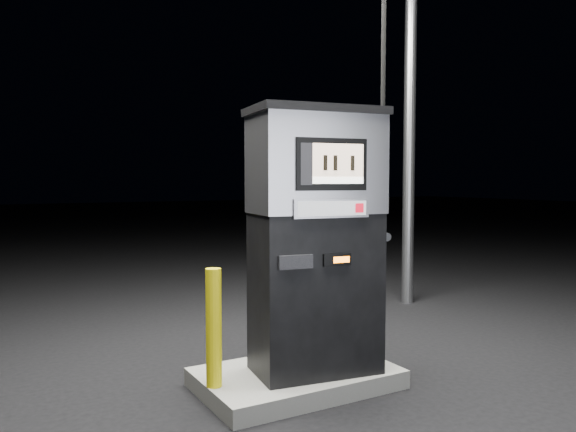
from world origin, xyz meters
TOP-DOWN VIEW (x-y plane):
  - ground at (0.00, 0.00)m, footprint 80.00×80.00m
  - pump_island at (0.00, 0.00)m, footprint 1.60×1.00m
  - fuel_dispenser at (0.12, -0.10)m, footprint 1.23×0.78m
  - bollard_left at (-0.74, -0.02)m, footprint 0.13×0.13m
  - bollard_right at (0.74, -0.01)m, footprint 0.12×0.12m

SIDE VIEW (x-z plane):
  - ground at x=0.00m, z-range 0.00..0.00m
  - pump_island at x=0.00m, z-range 0.00..0.15m
  - bollard_right at x=0.74m, z-range 0.15..0.92m
  - bollard_left at x=-0.74m, z-range 0.15..1.06m
  - fuel_dispenser at x=0.12m, z-range -0.98..3.49m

